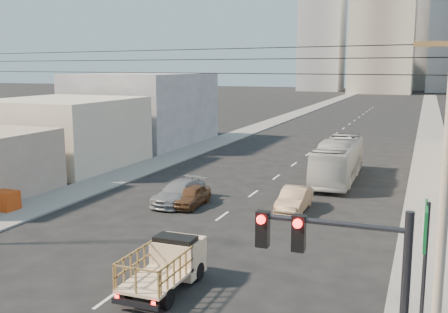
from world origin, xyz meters
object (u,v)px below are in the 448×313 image
Objects in this scene: flatbed_pickup at (166,262)px; sedan_brown at (191,196)px; sedan_tan at (294,199)px; traffic_signal at (352,296)px; green_sign at (425,244)px; utility_pole at (443,221)px; crate_stack at (3,200)px; sedan_grey at (179,193)px; city_bus at (338,160)px.

flatbed_pickup is 1.14× the size of sedan_brown.
sedan_brown is at bearing 110.27° from flatbed_pickup.
sedan_tan is 21.41m from traffic_signal.
utility_pole is (0.34, -2.50, 1.44)m from green_sign.
traffic_signal is 1.20× the size of green_sign.
utility_pole is (1.73, 2.51, 1.11)m from traffic_signal.
sedan_brown is at bearing 134.85° from green_sign.
crate_stack is (-22.77, 13.68, -3.39)m from traffic_signal.
green_sign is at bearing -19.74° from crate_stack.
sedan_brown is 0.78× the size of sedan_grey.
utility_pole is at bearing -49.79° from sedan_brown.
green_sign reaches higher than sedan_brown.
sedan_tan is at bearing 11.66° from sedan_grey.
flatbed_pickup is at bearing -98.88° from city_bus.
sedan_tan is (2.05, 13.11, -0.38)m from flatbed_pickup.
sedan_brown is 0.89× the size of sedan_tan.
flatbed_pickup is at bearing -99.39° from sedan_tan.
sedan_grey is at bearing 132.20° from utility_pole.
sedan_brown is 6.54m from sedan_tan.
sedan_grey is at bearing -172.70° from sedan_tan.
sedan_tan is at bearing -97.43° from city_bus.
sedan_tan is at bearing 116.06° from green_sign.
city_bus is at bearing 83.13° from sedan_tan.
green_sign is 2.78× the size of crate_stack.
flatbed_pickup is 11.22m from traffic_signal.
traffic_signal is at bearing -57.26° from sedan_brown.
flatbed_pickup is 10.10m from green_sign.
crate_stack is at bearing -138.45° from city_bus.
traffic_signal is at bearing -81.67° from city_bus.
utility_pole is 27.30m from crate_stack.
sedan_brown is 0.39× the size of utility_pole.
traffic_signal is at bearing -124.61° from utility_pole.
green_sign is at bearing -76.81° from city_bus.
utility_pole is at bearing -82.33° from green_sign.
flatbed_pickup is 1.01× the size of sedan_tan.
utility_pole is (14.20, -16.44, 4.53)m from sedan_brown.
flatbed_pickup is at bearing -70.35° from sedan_brown.
green_sign reaches higher than crate_stack.
traffic_signal is (13.45, -19.24, 3.36)m from sedan_grey.
sedan_brown is 0.65× the size of traffic_signal.
city_bus is at bearing 82.18° from flatbed_pickup.
crate_stack is at bearing 149.01° from traffic_signal.
green_sign is (1.39, 5.01, -0.34)m from traffic_signal.
city_bus reaches higher than flatbed_pickup.
sedan_tan is 7.45m from sedan_grey.
sedan_brown is 1.02m from sedan_grey.
traffic_signal is (12.47, -18.94, 3.42)m from sedan_brown.
utility_pole reaches higher than traffic_signal.
sedan_brown is 11.57m from crate_stack.
city_bus is at bearing 55.35° from sedan_brown.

